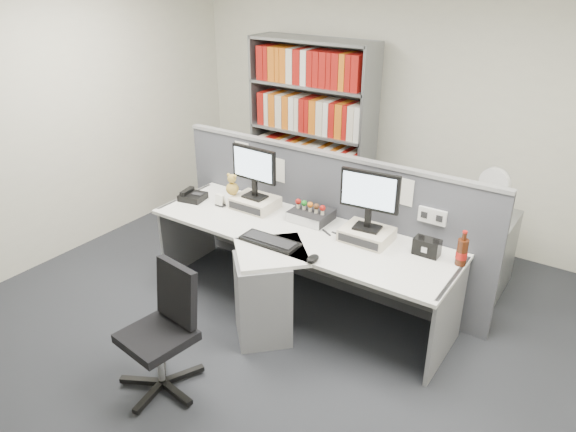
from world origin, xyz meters
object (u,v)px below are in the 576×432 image
Objects in this scene: desktop_pc at (311,215)px; speaker at (427,247)px; desk_calendar at (220,201)px; desk_fan at (494,187)px; keyboard at (270,241)px; desk at (284,270)px; monitor_left at (254,168)px; monitor_right at (369,195)px; filing_cabinet at (483,252)px; cola_bottle at (462,252)px; shelving_unit at (311,135)px; mouse at (313,259)px; office_chair at (165,327)px; desk_phone at (192,196)px.

speaker reaches higher than desktop_pc.
desk_calendar is 2.37m from desk_fan.
speaker is at bearing 25.09° from keyboard.
monitor_left reaches higher than desk.
monitor_right is 1.43m from filing_cabinet.
desk_fan reaches higher than cola_bottle.
shelving_unit is 2.15m from desk_fan.
shelving_unit is at bearing 146.57° from cola_bottle.
mouse is 1.15× the size of desk_calendar.
desk_calendar reaches higher than desktop_pc.
cola_bottle is at bearing -86.63° from filing_cabinet.
monitor_right reaches higher than desk_fan.
cola_bottle reaches higher than desktop_pc.
desk_calendar is 0.40× the size of cola_bottle.
monitor_right is 1.23m from desk_fan.
monitor_right is 1.77m from office_chair.
desktop_pc is at bearing 14.02° from desk_calendar.
speaker reaches higher than keyboard.
monitor_right is 1.91× the size of desk_phone.
desk_calendar is 0.24× the size of desk_fan.
desk_calendar is (-0.78, 0.33, 0.03)m from keyboard.
keyboard is 0.54× the size of office_chair.
monitor_left reaches higher than filing_cabinet.
desk_phone is (-1.69, -0.18, -0.35)m from monitor_right.
filing_cabinet is at bearing 49.39° from desk.
desk_calendar is (-0.83, -0.21, 0.00)m from desktop_pc.
filing_cabinet is at bearing 93.37° from cola_bottle.
mouse is 1.77m from desk_fan.
speaker is 0.43× the size of desk_fan.
desk_phone is 2.68m from filing_cabinet.
office_chair is at bearing -102.16° from desk.
desktop_pc is 0.16× the size of shelving_unit.
speaker is 1.09m from filing_cabinet.
cola_bottle is (1.83, 0.04, -0.27)m from monitor_left.
speaker is at bearing 5.77° from desk_phone.
monitor_right is at bearing -6.99° from desktop_pc.
monitor_left is 4.31× the size of desk_calendar.
monitor_right reaches higher than desk_calendar.
filing_cabinet is (0.20, 0.98, -0.43)m from speaker.
office_chair is at bearing -54.21° from desk_phone.
mouse reaches higher than keyboard.
speaker is 0.72× the size of cola_bottle.
desk_calendar is 0.15× the size of filing_cabinet.
desk is at bearing -143.80° from monitor_right.
monitor_left is at bearing -178.52° from speaker.
desk is at bearing -10.00° from desk_phone.
monitor_left reaches higher than desk_calendar.
cola_bottle is (0.26, 0.00, 0.04)m from speaker.
shelving_unit is (-1.90, 1.42, 0.19)m from speaker.
office_chair is (-0.20, -1.54, -0.29)m from desktop_pc.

